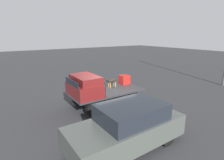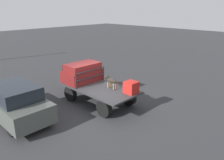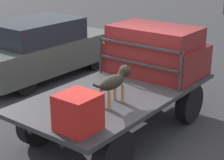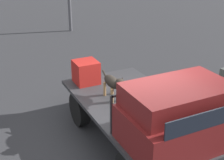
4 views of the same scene
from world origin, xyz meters
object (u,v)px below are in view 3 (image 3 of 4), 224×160
at_px(cargo_crate, 78,112).
at_px(flatbed_truck, 118,102).
at_px(dog, 115,81).
at_px(parked_sedan, 42,48).

bearing_deg(cargo_crate, flatbed_truck, 17.12).
bearing_deg(cargo_crate, dog, 9.47).
distance_m(flatbed_truck, cargo_crate, 1.82).
height_order(flatbed_truck, dog, dog).
relative_size(dog, parked_sedan, 0.24).
xyz_separation_m(dog, parked_sedan, (1.96, 4.01, -0.47)).
distance_m(dog, cargo_crate, 1.17).
relative_size(flatbed_truck, parked_sedan, 0.97).
bearing_deg(cargo_crate, parked_sedan, 53.53).
distance_m(cargo_crate, parked_sedan, 5.24).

